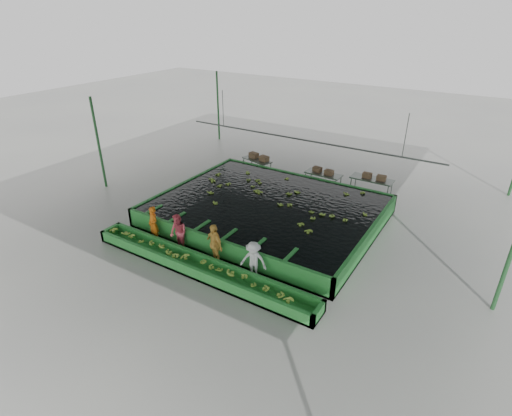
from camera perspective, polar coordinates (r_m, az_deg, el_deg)
The scene contains 21 objects.
ground at distance 18.04m, azimuth -0.84°, elevation -3.44°, with size 80.00×80.00×0.00m, color gray.
shed_roof at distance 16.12m, azimuth -0.96°, elevation 12.11°, with size 20.00×22.00×0.04m, color #90979E.
shed_posts at distance 16.92m, azimuth -0.90°, elevation 3.89°, with size 20.00×22.00×5.00m, color #265B2D, non-canonical shape.
flotation_tank at distance 18.95m, azimuth 1.60°, elevation -0.33°, with size 10.00×8.00×0.90m, color #288331, non-canonical shape.
tank_water at distance 18.77m, azimuth 1.62°, elevation 0.76°, with size 9.70×7.70×0.00m, color black.
sorting_trough at distance 15.49m, azimuth -8.15°, elevation -8.30°, with size 10.00×1.00×0.50m, color #288331, non-canonical shape.
cableway_rail at distance 20.88m, azimuth 6.65°, elevation 9.66°, with size 0.08×0.08×14.00m, color #59605B.
rail_hanger_left at distance 23.12m, azimuth -4.74°, elevation 13.99°, with size 0.04×0.04×2.00m, color #59605B.
rail_hanger_right at distance 19.10m, azimuth 20.60°, elevation 9.66°, with size 0.04×0.04×2.00m, color #59605B.
worker_a at distance 17.56m, azimuth -14.44°, elevation -2.26°, with size 0.59×0.39×1.61m, color #D35E11.
worker_b at distance 16.66m, azimuth -11.03°, elevation -3.53°, with size 0.79×0.61×1.62m, color #D4495A.
worker_c at distance 15.57m, azimuth -5.97°, elevation -5.19°, with size 1.03×0.43×1.75m, color gold.
worker_d at distance 14.75m, azimuth -0.38°, elevation -7.52°, with size 1.00×0.57×1.54m, color silver.
packing_table_left at distance 24.39m, azimuth 0.15°, elevation 6.00°, with size 1.90×0.76×0.86m, color #59605B, non-canonical shape.
packing_table_mid at distance 22.47m, azimuth 9.52°, elevation 3.82°, with size 2.01×0.81×0.92m, color #59605B, non-canonical shape.
packing_table_right at distance 22.15m, azimuth 16.08°, elevation 2.88°, with size 2.20×0.88×1.00m, color #59605B, non-canonical shape.
box_stack_left at distance 24.28m, azimuth 0.40°, elevation 6.99°, with size 1.39×0.39×0.30m, color brown, non-canonical shape.
box_stack_mid at distance 22.34m, azimuth 9.54°, elevation 4.96°, with size 1.19×0.33×0.26m, color brown, non-canonical shape.
box_stack_right at distance 21.94m, azimuth 16.49°, elevation 4.01°, with size 1.21×0.34×0.26m, color brown, non-canonical shape.
floating_bananas at distance 19.40m, azimuth 2.82°, elevation 1.63°, with size 8.14×5.55×0.11m, color #83A936, non-canonical shape.
trough_bananas at distance 15.40m, azimuth -8.19°, elevation -7.84°, with size 9.67×0.64×0.13m, color #83A936, non-canonical shape.
Camera 1 is at (8.49, -13.08, 9.08)m, focal length 28.00 mm.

